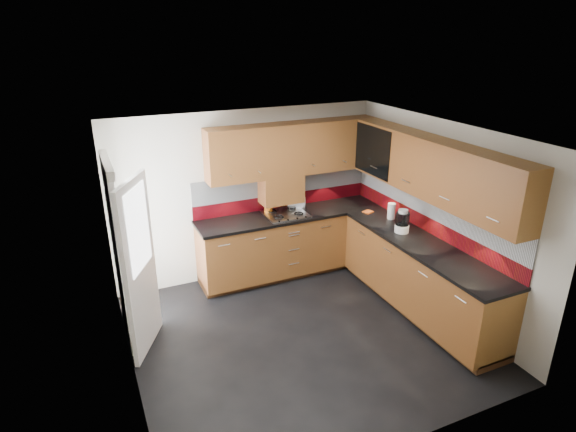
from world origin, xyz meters
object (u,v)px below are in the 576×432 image
food_processor (402,222)px  utensil_pot (268,206)px  gas_hob (286,214)px  toaster (296,202)px

food_processor → utensil_pot: bearing=134.0°
gas_hob → food_processor: bearing=-46.2°
utensil_pot → toaster: 0.44m
gas_hob → utensil_pot: utensil_pot is taller
utensil_pot → food_processor: utensil_pot is taller
toaster → utensil_pot: bearing=-179.9°
toaster → gas_hob: bearing=-143.5°
gas_hob → food_processor: (1.12, -1.17, 0.12)m
gas_hob → food_processor: food_processor is taller
utensil_pot → food_processor: bearing=-46.0°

